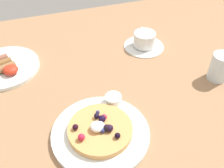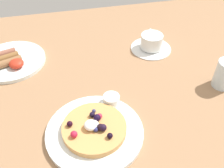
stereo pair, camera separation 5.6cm
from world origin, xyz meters
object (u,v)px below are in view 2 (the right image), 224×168
object	(u,v)px
syrup_ramekin	(111,99)
coffee_saucer	(151,48)
breakfast_plate	(12,61)
pancake_plate	(95,132)
coffee_cup	(152,41)

from	to	relation	value
syrup_ramekin	coffee_saucer	size ratio (longest dim) A/B	0.32
syrup_ramekin	breakfast_plate	xyz separation A→B (cm)	(-29.20, 27.54, -2.07)
syrup_ramekin	coffee_saucer	xyz separation A→B (cm)	(20.36, 24.80, -2.31)
pancake_plate	coffee_cup	xyz separation A→B (cm)	(26.73, 33.59, 2.72)
coffee_saucer	coffee_cup	bearing A→B (deg)	77.49
syrup_ramekin	pancake_plate	bearing A→B (deg)	-126.21
pancake_plate	coffee_cup	size ratio (longest dim) A/B	2.37
pancake_plate	syrup_ramekin	distance (cm)	10.90
breakfast_plate	coffee_cup	bearing A→B (deg)	-2.99
breakfast_plate	coffee_cup	xyz separation A→B (cm)	(49.59, -2.59, 2.79)
pancake_plate	coffee_saucer	bearing A→B (deg)	51.41
syrup_ramekin	coffee_saucer	distance (cm)	32.17
pancake_plate	coffee_cup	world-z (taller)	coffee_cup
coffee_saucer	coffee_cup	world-z (taller)	coffee_cup
syrup_ramekin	coffee_cup	size ratio (longest dim) A/B	0.44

